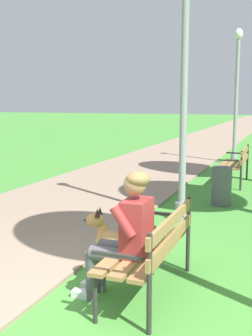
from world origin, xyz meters
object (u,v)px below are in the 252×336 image
Objects in this scene: lamp_post_near at (185,64)px; lamp_post_mid at (236,95)px; dog_shepherd at (116,248)px; person_seated_on_near_bench at (126,231)px; park_bench_near at (154,244)px; litter_bin at (221,186)px; park_bench_mid at (236,162)px.

lamp_post_near is 6.63m from lamp_post_mid.
person_seated_on_near_bench is at bearing -59.97° from dog_shepherd.
lamp_post_mid is at bearing 92.26° from park_bench_near.
dog_shepherd is at bearing -100.41° from litter_bin.
dog_shepherd is at bearing -95.37° from lamp_post_near.
person_seated_on_near_bench is 0.32× the size of lamp_post_mid.
lamp_post_near is at bearing -90.01° from lamp_post_mid.
litter_bin is (0.43, 1.26, -2.08)m from lamp_post_near.
park_bench_mid is at bearing 89.34° from park_bench_near.
park_bench_near is 0.32× the size of lamp_post_near.
park_bench_mid is at bearing 83.44° from dog_shepherd.
person_seated_on_near_bench is 1.50× the size of dog_shepherd.
lamp_post_mid is 5.64m from litter_bin.
lamp_post_near is (-0.16, 2.85, 1.75)m from person_seated_on_near_bench.
litter_bin is at bearing -90.20° from park_bench_mid.
lamp_post_near is at bearing 97.91° from park_bench_near.
park_bench_near and park_bench_mid have the same top height.
lamp_post_mid is (-0.16, 9.47, 1.37)m from person_seated_on_near_bench.
lamp_post_near reaches higher than park_bench_mid.
person_seated_on_near_bench is 3.35m from lamp_post_near.
park_bench_mid is 2.14× the size of litter_bin.
lamp_post_mid reaches higher than park_bench_mid.
lamp_post_mid is at bearing 94.57° from litter_bin.
park_bench_mid reaches higher than dog_shepherd.
dog_shepherd is 0.18× the size of lamp_post_near.
lamp_post_mid is at bearing 89.99° from lamp_post_near.
park_bench_mid is 6.25m from person_seated_on_near_bench.
park_bench_near is at bearing -36.73° from dog_shepherd.
lamp_post_near reaches higher than dog_shepherd.
lamp_post_near is (-0.37, 2.64, 1.92)m from park_bench_near.
lamp_post_mid is (-0.44, 3.22, 1.54)m from park_bench_mid.
person_seated_on_near_bench reaches higher than park_bench_near.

